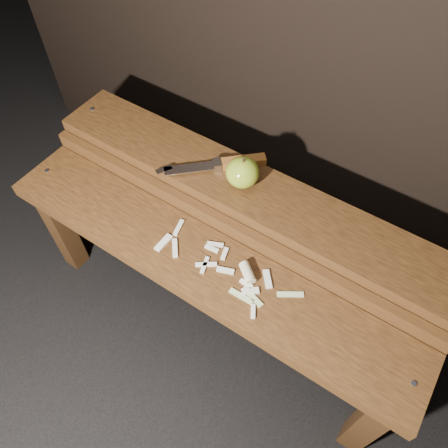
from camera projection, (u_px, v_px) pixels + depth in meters
The scene contains 6 objects.
ground at pixel (214, 314), 1.48m from camera, with size 60.00×60.00×0.00m, color black.
bench_front_tier at pixel (199, 276), 1.16m from camera, with size 1.20×0.20×0.42m.
bench_rear_tier at pixel (245, 206), 1.23m from camera, with size 1.20×0.21×0.50m.
apple at pixel (243, 173), 1.13m from camera, with size 0.09×0.09×0.09m.
knife at pixel (229, 163), 1.19m from camera, with size 0.24×0.22×0.03m.
apple_scraps at pixel (232, 270), 1.09m from camera, with size 0.39×0.14×0.03m.
Camera 1 is at (0.37, -0.50, 1.37)m, focal length 35.00 mm.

